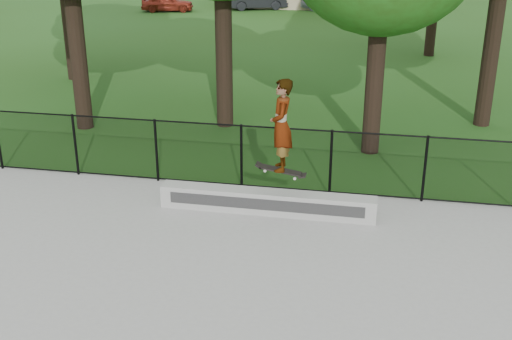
{
  "coord_description": "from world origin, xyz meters",
  "views": [
    {
      "loc": [
        2.9,
        -7.23,
        5.88
      ],
      "look_at": [
        0.67,
        4.2,
        1.2
      ],
      "focal_mm": 45.0,
      "sensor_mm": 36.0,
      "label": 1
    }
  ],
  "objects_px": {
    "car_a": "(167,3)",
    "car_c": "(333,0)",
    "grind_ledge": "(267,202)",
    "car_b": "(258,0)",
    "skater_airborne": "(281,127)"
  },
  "relations": [
    {
      "from": "car_a",
      "to": "car_b",
      "type": "distance_m",
      "value": 5.85
    },
    {
      "from": "car_a",
      "to": "car_c",
      "type": "height_order",
      "value": "car_c"
    },
    {
      "from": "grind_ledge",
      "to": "car_c",
      "type": "distance_m",
      "value": 30.87
    },
    {
      "from": "car_a",
      "to": "skater_airborne",
      "type": "bearing_deg",
      "value": -169.21
    },
    {
      "from": "car_b",
      "to": "car_c",
      "type": "xyz_separation_m",
      "value": [
        4.83,
        0.67,
        -0.02
      ]
    },
    {
      "from": "grind_ledge",
      "to": "skater_airborne",
      "type": "xyz_separation_m",
      "value": [
        0.31,
        -0.2,
        1.72
      ]
    },
    {
      "from": "car_b",
      "to": "car_c",
      "type": "distance_m",
      "value": 4.88
    },
    {
      "from": "grind_ledge",
      "to": "car_a",
      "type": "height_order",
      "value": "car_a"
    },
    {
      "from": "car_b",
      "to": "car_c",
      "type": "height_order",
      "value": "car_b"
    },
    {
      "from": "grind_ledge",
      "to": "car_b",
      "type": "distance_m",
      "value": 30.78
    },
    {
      "from": "grind_ledge",
      "to": "car_c",
      "type": "height_order",
      "value": "car_c"
    },
    {
      "from": "car_c",
      "to": "car_b",
      "type": "bearing_deg",
      "value": 94.28
    },
    {
      "from": "car_b",
      "to": "car_c",
      "type": "relative_size",
      "value": 0.9
    },
    {
      "from": "car_a",
      "to": "skater_airborne",
      "type": "xyz_separation_m",
      "value": [
        11.82,
        -28.35,
        1.47
      ]
    },
    {
      "from": "car_b",
      "to": "skater_airborne",
      "type": "height_order",
      "value": "skater_airborne"
    }
  ]
}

